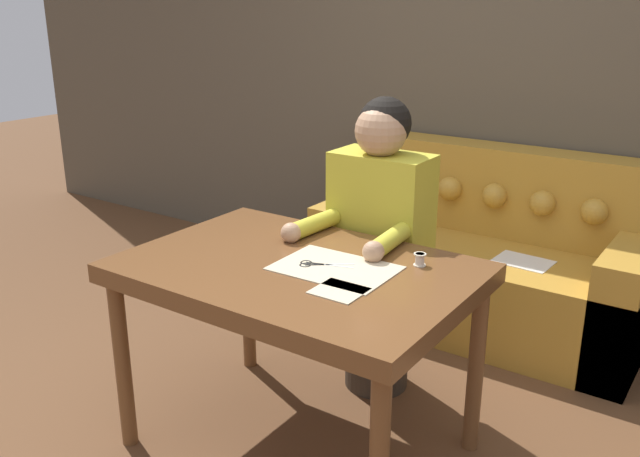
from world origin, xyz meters
TOP-DOWN VIEW (x-y plane):
  - ground_plane at (0.00, 0.00)m, footprint 16.00×16.00m
  - wall_back at (0.00, 1.85)m, footprint 8.00×0.06m
  - dining_table at (-0.07, 0.02)m, footprint 1.23×0.85m
  - couch at (0.08, 1.46)m, footprint 1.66×0.77m
  - person at (-0.05, 0.57)m, footprint 0.45×0.56m
  - pattern_paper_main at (0.06, 0.06)m, footprint 0.42×0.30m
  - pattern_paper_offcut at (0.18, -0.09)m, footprint 0.16×0.15m
  - scissors at (-0.01, 0.05)m, footprint 0.19×0.13m
  - thread_spool at (0.29, 0.26)m, footprint 0.04×0.04m

SIDE VIEW (x-z plane):
  - ground_plane at x=0.00m, z-range 0.00..0.00m
  - couch at x=0.08m, z-range -0.13..0.78m
  - person at x=-0.05m, z-range 0.02..1.31m
  - dining_table at x=-0.07m, z-range 0.30..1.06m
  - pattern_paper_main at x=0.06m, z-range 0.76..0.76m
  - pattern_paper_offcut at x=0.18m, z-range 0.76..0.76m
  - scissors at x=-0.01m, z-range 0.76..0.76m
  - thread_spool at x=0.29m, z-range 0.76..0.80m
  - wall_back at x=0.00m, z-range 0.00..2.60m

